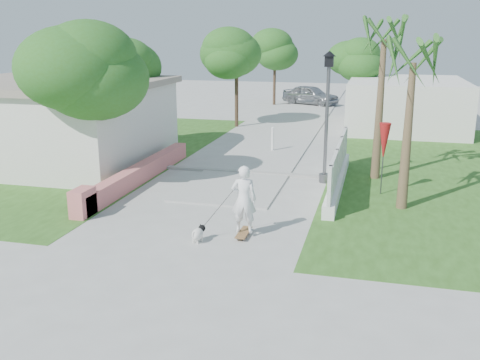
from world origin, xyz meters
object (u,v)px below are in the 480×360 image
(patio_umbrella, at_px, (384,143))
(parked_car, at_px, (311,95))
(bollard, at_px, (273,138))
(street_lamp, at_px, (327,112))
(skateboarder, at_px, (232,204))
(dog, at_px, (198,233))

(patio_umbrella, height_order, parked_car, patio_umbrella)
(patio_umbrella, bearing_deg, bollard, 129.91)
(bollard, bearing_deg, street_lamp, -59.04)
(patio_umbrella, relative_size, skateboarder, 1.25)
(skateboarder, xyz_separation_m, parked_car, (-1.38, 26.80, -0.16))
(street_lamp, xyz_separation_m, bollard, (-2.70, 4.50, -1.84))
(dog, bearing_deg, parked_car, 104.58)
(street_lamp, relative_size, dog, 7.58)
(parked_car, bearing_deg, patio_umbrella, -142.76)
(patio_umbrella, distance_m, skateboarder, 6.04)
(dog, bearing_deg, patio_umbrella, 63.88)
(patio_umbrella, relative_size, dog, 3.93)
(street_lamp, xyz_separation_m, patio_umbrella, (1.90, -1.00, -0.74))
(street_lamp, bearing_deg, patio_umbrella, -27.76)
(bollard, distance_m, parked_car, 16.55)
(street_lamp, distance_m, skateboarder, 6.21)
(street_lamp, height_order, dog, street_lamp)
(street_lamp, xyz_separation_m, parked_car, (-3.12, 21.04, -1.72))
(bollard, height_order, skateboarder, skateboarder)
(bollard, bearing_deg, dog, -88.67)
(parked_car, bearing_deg, dog, -154.19)
(dog, bearing_deg, street_lamp, 81.98)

